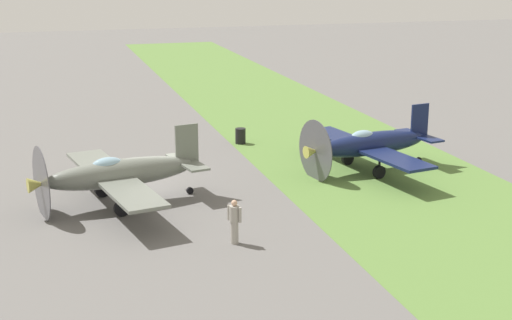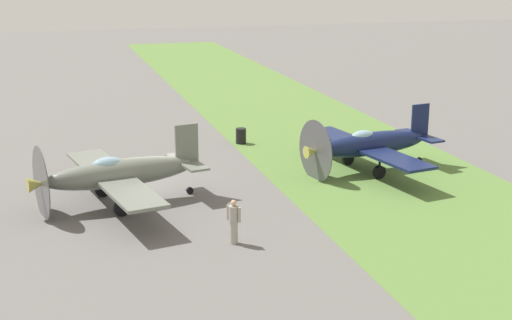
% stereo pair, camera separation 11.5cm
% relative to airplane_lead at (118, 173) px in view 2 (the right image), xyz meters
% --- Properties ---
extents(ground_plane, '(160.00, 160.00, 0.00)m').
position_rel_airplane_lead_xyz_m(ground_plane, '(1.85, -1.74, -1.43)').
color(ground_plane, '#605E5B').
extents(grass_verge, '(120.00, 11.00, 0.01)m').
position_rel_airplane_lead_xyz_m(grass_verge, '(1.85, -12.91, -1.43)').
color(grass_verge, '#567A38').
rests_on(grass_verge, ground).
extents(airplane_lead, '(9.67, 7.72, 3.42)m').
position_rel_airplane_lead_xyz_m(airplane_lead, '(0.00, 0.00, 0.00)').
color(airplane_lead, slate).
rests_on(airplane_lead, ground).
extents(airplane_wingman, '(9.35, 7.45, 3.31)m').
position_rel_airplane_lead_xyz_m(airplane_wingman, '(1.89, -12.73, -0.05)').
color(airplane_wingman, '#141E47').
rests_on(airplane_wingman, ground).
extents(ground_crew_chief, '(0.51, 0.45, 1.73)m').
position_rel_airplane_lead_xyz_m(ground_crew_chief, '(-5.75, -3.69, -0.52)').
color(ground_crew_chief, '#9E998E').
rests_on(ground_crew_chief, ground).
extents(fuel_drum, '(0.60, 0.60, 0.90)m').
position_rel_airplane_lead_xyz_m(fuel_drum, '(9.13, -7.97, -0.98)').
color(fuel_drum, black).
rests_on(fuel_drum, ground).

